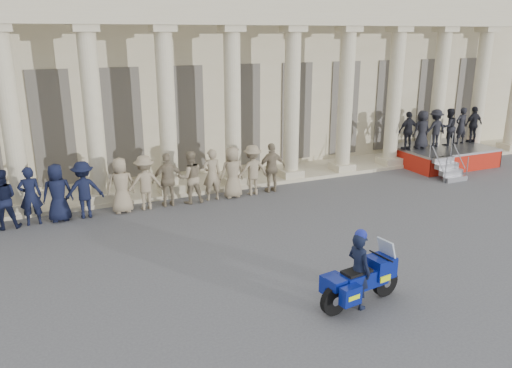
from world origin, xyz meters
The scene contains 6 objects.
ground centered at (0.00, 0.00, 0.00)m, with size 90.00×90.00×0.00m, color #4A4A4D.
building centered at (0.00, 14.74, 4.52)m, with size 40.00×12.50×9.00m.
officer_rank centered at (-6.34, 6.82, 0.98)m, with size 18.77×0.74×1.95m.
reviewing_stand centered at (11.56, 7.41, 1.46)m, with size 5.03×4.09×2.62m.
motorcycle centered at (0.62, -1.71, 0.63)m, with size 2.27×1.02×1.46m.
rider centered at (0.50, -1.74, 0.94)m, with size 0.52×0.71×1.89m.
Camera 1 is at (-5.75, -10.09, 6.02)m, focal length 35.00 mm.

